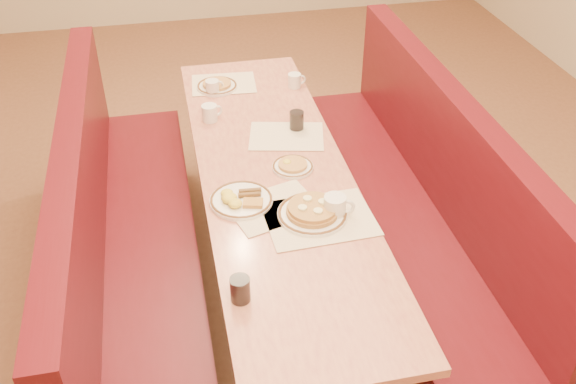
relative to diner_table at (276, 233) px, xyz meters
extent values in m
plane|color=#9E6647|center=(0.00, 0.00, -0.37)|extent=(8.00, 8.00, 0.00)
cube|color=black|center=(0.00, 0.00, -0.34)|extent=(0.55, 1.88, 0.06)
cube|color=black|center=(0.00, 0.00, -0.02)|extent=(0.15, 1.75, 0.71)
cube|color=tan|center=(0.00, 0.00, 0.36)|extent=(0.70, 2.50, 0.04)
cube|color=#4C3326|center=(-0.68, 0.00, -0.27)|extent=(0.55, 2.50, 0.20)
cube|color=#510E15|center=(-0.68, 0.00, 0.00)|extent=(0.55, 2.50, 0.16)
cube|color=#510E15|center=(-0.89, 0.00, 0.38)|extent=(0.12, 2.50, 0.60)
cube|color=#4C3326|center=(0.68, 0.00, -0.27)|extent=(0.55, 2.50, 0.20)
cube|color=#510E15|center=(0.68, 0.00, 0.00)|extent=(0.55, 2.50, 0.16)
cube|color=#510E15|center=(0.89, 0.00, 0.38)|extent=(0.12, 2.50, 0.60)
cube|color=#F7EDC1|center=(-0.06, -0.28, 0.38)|extent=(0.44, 0.37, 0.00)
cube|color=#F7EDC1|center=(0.12, -0.39, 0.38)|extent=(0.47, 0.36, 0.00)
cube|color=#F7EDC1|center=(-0.12, 0.96, 0.38)|extent=(0.39, 0.30, 0.00)
cube|color=#F7EDC1|center=(0.12, 0.30, 0.38)|extent=(0.43, 0.36, 0.00)
cylinder|color=white|center=(0.09, -0.37, 0.39)|extent=(0.30, 0.30, 0.02)
torus|color=brown|center=(0.09, -0.37, 0.40)|extent=(0.30, 0.30, 0.01)
cylinder|color=gold|center=(0.09, -0.37, 0.41)|extent=(0.23, 0.23, 0.02)
cylinder|color=gold|center=(0.09, -0.37, 0.42)|extent=(0.21, 0.21, 0.02)
cylinder|color=#F9EBA2|center=(0.14, -0.36, 0.44)|extent=(0.04, 0.04, 0.01)
cylinder|color=#F9EBA2|center=(0.08, -0.32, 0.44)|extent=(0.04, 0.04, 0.01)
cylinder|color=#F9EBA2|center=(0.05, -0.38, 0.44)|extent=(0.04, 0.04, 0.01)
cylinder|color=#F9EBA2|center=(0.11, -0.42, 0.44)|extent=(0.04, 0.04, 0.01)
cylinder|color=white|center=(-0.19, -0.21, 0.38)|extent=(0.28, 0.28, 0.02)
torus|color=brown|center=(-0.19, -0.21, 0.39)|extent=(0.28, 0.28, 0.01)
ellipsoid|color=#FFFA41|center=(-0.24, -0.21, 0.41)|extent=(0.07, 0.07, 0.04)
ellipsoid|color=#FFFA41|center=(-0.22, -0.26, 0.41)|extent=(0.06, 0.06, 0.03)
ellipsoid|color=#FFFA41|center=(-0.25, -0.17, 0.41)|extent=(0.06, 0.06, 0.03)
cylinder|color=brown|center=(-0.15, -0.20, 0.41)|extent=(0.10, 0.03, 0.02)
cylinder|color=brown|center=(-0.14, -0.17, 0.41)|extent=(0.10, 0.03, 0.02)
cube|color=#DF8745|center=(-0.15, -0.26, 0.40)|extent=(0.10, 0.08, 0.02)
cylinder|color=white|center=(0.09, 0.01, 0.38)|extent=(0.20, 0.20, 0.01)
torus|color=brown|center=(0.09, 0.01, 0.39)|extent=(0.19, 0.19, 0.01)
cylinder|color=gold|center=(0.09, 0.01, 0.40)|extent=(0.14, 0.14, 0.01)
ellipsoid|color=#FFFA41|center=(0.07, 0.02, 0.41)|extent=(0.04, 0.04, 0.02)
cylinder|color=white|center=(-0.16, 0.92, 0.38)|extent=(0.23, 0.23, 0.02)
torus|color=brown|center=(-0.16, 0.92, 0.39)|extent=(0.23, 0.23, 0.01)
cylinder|color=gold|center=(-0.16, 0.92, 0.40)|extent=(0.16, 0.16, 0.02)
ellipsoid|color=#FFFA41|center=(-0.19, 0.93, 0.41)|extent=(0.05, 0.05, 0.02)
cylinder|color=white|center=(0.19, -0.39, 0.43)|extent=(0.10, 0.10, 0.10)
torus|color=white|center=(0.24, -0.40, 0.43)|extent=(0.07, 0.03, 0.07)
cylinder|color=black|center=(0.19, -0.39, 0.47)|extent=(0.08, 0.08, 0.01)
cylinder|color=white|center=(-0.24, 0.55, 0.42)|extent=(0.08, 0.08, 0.09)
torus|color=white|center=(-0.20, 0.56, 0.42)|extent=(0.06, 0.03, 0.06)
cylinder|color=black|center=(-0.24, 0.55, 0.46)|extent=(0.07, 0.07, 0.01)
cylinder|color=white|center=(0.28, 0.84, 0.42)|extent=(0.08, 0.08, 0.08)
torus|color=white|center=(0.32, 0.84, 0.42)|extent=(0.06, 0.02, 0.06)
cylinder|color=black|center=(0.28, 0.84, 0.45)|extent=(0.06, 0.06, 0.01)
cylinder|color=white|center=(-0.20, 0.85, 0.42)|extent=(0.08, 0.08, 0.08)
torus|color=white|center=(-0.16, 0.86, 0.42)|extent=(0.06, 0.03, 0.06)
cylinder|color=black|center=(-0.20, 0.85, 0.45)|extent=(0.07, 0.07, 0.01)
cylinder|color=black|center=(-0.28, -0.79, 0.43)|extent=(0.07, 0.07, 0.10)
cylinder|color=silver|center=(-0.28, -0.79, 0.43)|extent=(0.07, 0.07, 0.10)
cylinder|color=black|center=(0.19, 0.36, 0.43)|extent=(0.07, 0.07, 0.10)
cylinder|color=silver|center=(0.19, 0.36, 0.43)|extent=(0.07, 0.07, 0.10)
camera|label=1|loc=(-0.45, -2.46, 2.08)|focal=40.00mm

